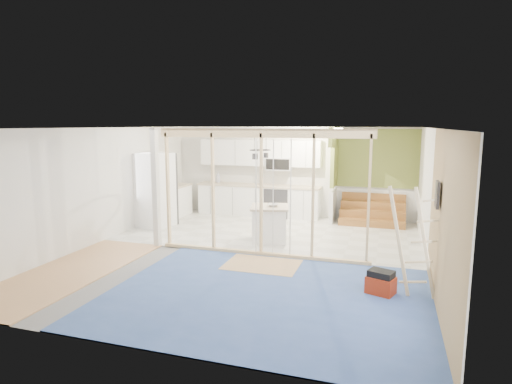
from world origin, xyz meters
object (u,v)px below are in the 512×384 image
(island, at_px, (270,224))
(toolbox, at_px, (381,283))
(fridge, at_px, (154,190))
(ladder, at_px, (415,242))

(island, bearing_deg, toolbox, -58.21)
(island, bearing_deg, fridge, 157.87)
(island, relative_size, ladder, 0.60)
(fridge, relative_size, toolbox, 3.91)
(toolbox, xyz_separation_m, ladder, (0.48, 0.07, 0.69))
(fridge, distance_m, island, 3.36)
(fridge, relative_size, ladder, 1.13)
(island, xyz_separation_m, ladder, (3.00, -2.40, 0.47))
(toolbox, distance_m, ladder, 0.84)
(fridge, xyz_separation_m, island, (3.27, -0.48, -0.56))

